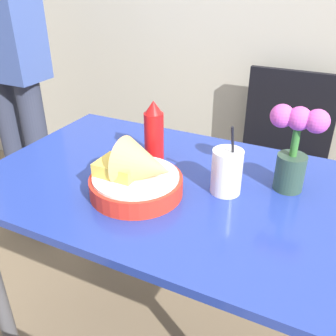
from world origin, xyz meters
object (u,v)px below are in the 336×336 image
food_basket (139,176)px  person_standing (4,38)px  drink_cup (227,173)px  ketchup_bottle (154,132)px  flower_vase (295,145)px  chair_far_window (281,154)px

food_basket → person_standing: size_ratio=0.15×
food_basket → drink_cup: (0.21, 0.12, 0.00)m
ketchup_bottle → flower_vase: size_ratio=0.82×
drink_cup → person_standing: (-1.10, 0.31, 0.22)m
ketchup_bottle → drink_cup: bearing=-17.6°
flower_vase → person_standing: bearing=170.0°
drink_cup → flower_vase: (0.15, 0.09, 0.07)m
chair_far_window → drink_cup: drink_cup is taller
flower_vase → drink_cup: bearing=-148.6°
chair_far_window → person_standing: size_ratio=0.51×
drink_cup → chair_far_window: bearing=87.8°
drink_cup → flower_vase: size_ratio=0.86×
chair_far_window → food_basket: food_basket is taller
drink_cup → person_standing: bearing=164.2°
food_basket → flower_vase: 0.42m
chair_far_window → food_basket: bearing=-105.0°
flower_vase → person_standing: person_standing is taller
chair_far_window → person_standing: (-1.13, -0.45, 0.50)m
flower_vase → ketchup_bottle: bearing=-179.0°
food_basket → person_standing: person_standing is taller
drink_cup → food_basket: bearing=-150.2°
food_basket → drink_cup: drink_cup is taller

